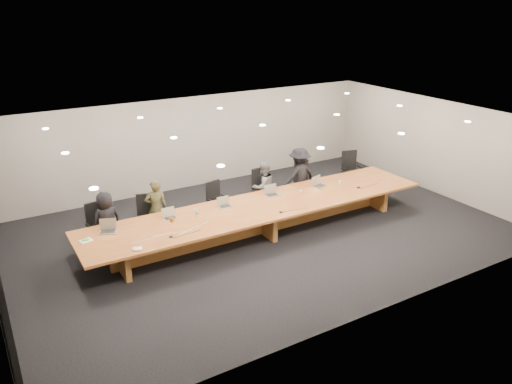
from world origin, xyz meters
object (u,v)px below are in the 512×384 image
at_px(laptop_e, 320,182).
at_px(paper_cup_far, 340,182).
at_px(chair_mid_left, 218,201).
at_px(chair_far_left, 100,226).
at_px(amber_mug, 172,220).
at_px(conference_table, 262,214).
at_px(person_a, 107,221).
at_px(av_box, 137,249).
at_px(chair_left, 147,217).
at_px(mic_right, 359,187).
at_px(laptop_a, 107,226).
at_px(chair_right, 306,182).
at_px(water_bottle, 197,213).
at_px(mic_center, 281,212).
at_px(laptop_d, 272,191).
at_px(mic_left, 171,236).
at_px(laptop_c, 225,202).
at_px(laptop_b, 170,214).
at_px(person_c, 263,187).
at_px(paper_cup_near, 301,192).
at_px(chair_far_right, 352,170).
at_px(person_d, 299,176).
at_px(chair_mid_right, 264,189).
at_px(person_b, 156,208).

height_order(laptop_e, paper_cup_far, laptop_e).
bearing_deg(chair_mid_left, chair_far_left, 170.08).
relative_size(chair_mid_left, paper_cup_far, 11.98).
bearing_deg(amber_mug, conference_table, -5.45).
xyz_separation_m(conference_table, person_a, (-3.53, 1.12, 0.19)).
xyz_separation_m(chair_mid_left, av_box, (-2.85, -2.04, 0.25)).
distance_m(chair_left, mic_right, 5.62).
height_order(laptop_a, paper_cup_far, laptop_a).
distance_m(conference_table, chair_right, 2.47).
distance_m(water_bottle, mic_center, 2.00).
bearing_deg(conference_table, water_bottle, 173.89).
distance_m(laptop_d, mic_left, 3.29).
xyz_separation_m(chair_far_left, laptop_c, (2.83, -0.90, 0.32)).
bearing_deg(laptop_b, amber_mug, -100.63).
bearing_deg(amber_mug, person_c, 17.51).
relative_size(conference_table, chair_far_left, 8.12).
distance_m(chair_mid_left, mic_right, 3.80).
bearing_deg(paper_cup_near, water_bottle, -179.91).
bearing_deg(chair_mid_left, mic_right, -36.72).
xyz_separation_m(amber_mug, paper_cup_near, (3.58, -0.03, -0.02)).
xyz_separation_m(chair_mid_left, chair_right, (2.73, -0.19, 0.08)).
bearing_deg(chair_far_right, laptop_c, -154.83).
height_order(amber_mug, mic_center, amber_mug).
distance_m(laptop_b, mic_center, 2.62).
height_order(conference_table, chair_right, chair_right).
height_order(laptop_c, paper_cup_far, laptop_c).
xyz_separation_m(laptop_c, laptop_e, (2.88, -0.04, 0.02)).
height_order(chair_far_right, paper_cup_near, chair_far_right).
bearing_deg(paper_cup_near, person_c, 118.69).
bearing_deg(mic_right, conference_table, 174.34).
relative_size(person_d, water_bottle, 8.36).
height_order(chair_mid_right, chair_far_right, chair_far_right).
relative_size(person_c, paper_cup_far, 16.56).
relative_size(chair_mid_right, mic_left, 11.08).
bearing_deg(person_a, person_b, 169.52).
bearing_deg(paper_cup_near, person_b, 164.73).
bearing_deg(laptop_a, person_a, 99.29).
height_order(chair_far_left, paper_cup_far, chair_far_left).
relative_size(laptop_a, mic_center, 3.17).
xyz_separation_m(paper_cup_near, mic_right, (1.57, -0.47, -0.02)).
bearing_deg(chair_far_left, laptop_b, -39.23).
relative_size(chair_mid_left, person_c, 0.72).
xyz_separation_m(person_c, laptop_b, (-3.01, -0.78, 0.16)).
distance_m(chair_mid_right, laptop_c, 1.99).
height_order(laptop_b, laptop_e, laptop_e).
bearing_deg(laptop_d, mic_left, -158.33).
bearing_deg(person_c, laptop_e, 141.66).
bearing_deg(mic_left, paper_cup_near, 10.04).
xyz_separation_m(chair_far_right, person_c, (-3.29, -0.16, 0.13)).
relative_size(person_a, laptop_d, 3.99).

